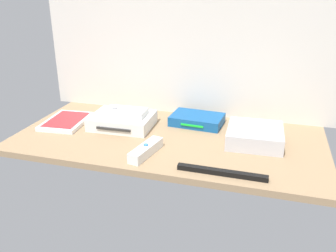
{
  "coord_description": "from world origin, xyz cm",
  "views": [
    {
      "loc": [
        30.18,
        -102.9,
        47.34
      ],
      "look_at": [
        0.0,
        0.0,
        4.0
      ],
      "focal_mm": 38.17,
      "sensor_mm": 36.0,
      "label": 1
    }
  ],
  "objects_px": {
    "remote_classic_pad": "(125,112)",
    "game_case": "(66,121)",
    "game_console": "(122,121)",
    "mini_computer": "(255,135)",
    "sensor_bar": "(222,172)",
    "remote_wand": "(146,150)",
    "network_router": "(197,120)"
  },
  "relations": [
    {
      "from": "game_console",
      "to": "network_router",
      "type": "distance_m",
      "value": 0.27
    },
    {
      "from": "game_console",
      "to": "remote_wand",
      "type": "relative_size",
      "value": 1.41
    },
    {
      "from": "mini_computer",
      "to": "network_router",
      "type": "bearing_deg",
      "value": 152.48
    },
    {
      "from": "game_console",
      "to": "sensor_bar",
      "type": "bearing_deg",
      "value": -33.84
    },
    {
      "from": "game_case",
      "to": "network_router",
      "type": "xyz_separation_m",
      "value": [
        0.45,
        0.12,
        0.01
      ]
    },
    {
      "from": "remote_classic_pad",
      "to": "game_case",
      "type": "bearing_deg",
      "value": -173.88
    },
    {
      "from": "game_console",
      "to": "mini_computer",
      "type": "bearing_deg",
      "value": -3.27
    },
    {
      "from": "game_case",
      "to": "mini_computer",
      "type": "bearing_deg",
      "value": -3.29
    },
    {
      "from": "mini_computer",
      "to": "remote_wand",
      "type": "height_order",
      "value": "mini_computer"
    },
    {
      "from": "mini_computer",
      "to": "remote_classic_pad",
      "type": "height_order",
      "value": "remote_classic_pad"
    },
    {
      "from": "game_console",
      "to": "mini_computer",
      "type": "relative_size",
      "value": 1.22
    },
    {
      "from": "mini_computer",
      "to": "game_case",
      "type": "relative_size",
      "value": 0.88
    },
    {
      "from": "mini_computer",
      "to": "sensor_bar",
      "type": "height_order",
      "value": "mini_computer"
    },
    {
      "from": "network_router",
      "to": "remote_classic_pad",
      "type": "distance_m",
      "value": 0.26
    },
    {
      "from": "sensor_bar",
      "to": "remote_classic_pad",
      "type": "bearing_deg",
      "value": 147.49
    },
    {
      "from": "game_console",
      "to": "game_case",
      "type": "relative_size",
      "value": 1.07
    },
    {
      "from": "network_router",
      "to": "remote_wand",
      "type": "bearing_deg",
      "value": -103.74
    },
    {
      "from": "game_console",
      "to": "mini_computer",
      "type": "xyz_separation_m",
      "value": [
        0.45,
        -0.01,
        0.0
      ]
    },
    {
      "from": "game_console",
      "to": "remote_wand",
      "type": "height_order",
      "value": "game_console"
    },
    {
      "from": "game_console",
      "to": "game_case",
      "type": "xyz_separation_m",
      "value": [
        -0.21,
        -0.03,
        -0.01
      ]
    },
    {
      "from": "mini_computer",
      "to": "network_router",
      "type": "distance_m",
      "value": 0.23
    },
    {
      "from": "sensor_bar",
      "to": "network_router",
      "type": "bearing_deg",
      "value": 112.99
    },
    {
      "from": "game_case",
      "to": "remote_wand",
      "type": "xyz_separation_m",
      "value": [
        0.36,
        -0.16,
        0.01
      ]
    },
    {
      "from": "game_case",
      "to": "sensor_bar",
      "type": "bearing_deg",
      "value": -24.51
    },
    {
      "from": "network_router",
      "to": "remote_classic_pad",
      "type": "bearing_deg",
      "value": -153.85
    },
    {
      "from": "network_router",
      "to": "sensor_bar",
      "type": "height_order",
      "value": "network_router"
    },
    {
      "from": "remote_wand",
      "to": "remote_classic_pad",
      "type": "height_order",
      "value": "remote_classic_pad"
    },
    {
      "from": "mini_computer",
      "to": "game_case",
      "type": "distance_m",
      "value": 0.66
    },
    {
      "from": "game_console",
      "to": "mini_computer",
      "type": "height_order",
      "value": "mini_computer"
    },
    {
      "from": "game_console",
      "to": "remote_classic_pad",
      "type": "xyz_separation_m",
      "value": [
        0.01,
        0.0,
        0.03
      ]
    },
    {
      "from": "network_router",
      "to": "sensor_bar",
      "type": "bearing_deg",
      "value": -63.21
    },
    {
      "from": "network_router",
      "to": "game_console",
      "type": "bearing_deg",
      "value": -154.22
    }
  ]
}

